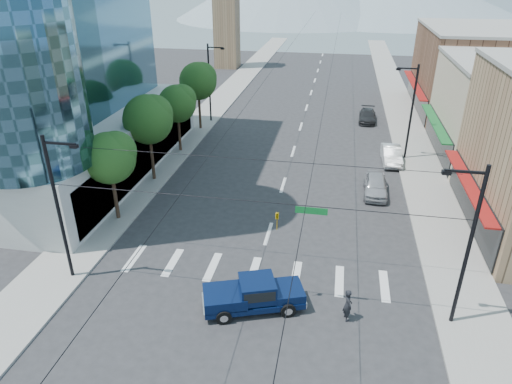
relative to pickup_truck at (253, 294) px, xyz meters
The scene contains 18 objects.
ground 2.05m from the pickup_truck, 102.68° to the left, with size 160.00×160.00×0.00m, color #28282B.
sidewalk_left 43.58m from the pickup_truck, 106.53° to the left, with size 4.00×120.00×0.15m, color gray.
sidewalk_right 43.36m from the pickup_truck, 74.47° to the left, with size 4.00×120.00×0.15m, color gray.
shop_mid 32.57m from the pickup_truck, 52.74° to the left, with size 12.00×14.00×9.00m, color tan.
shop_far 46.31m from the pickup_truck, 64.86° to the left, with size 12.00×18.00×10.00m, color brown.
clock_tower 66.67m from the pickup_truck, 104.84° to the left, with size 4.80×4.80×20.40m.
tree_near 14.48m from the pickup_truck, 145.56° to the left, with size 3.65×3.64×6.71m.
tree_midnear 19.33m from the pickup_truck, 127.65° to the left, with size 4.09×4.09×7.52m.
tree_midfar 25.01m from the pickup_truck, 117.68° to the left, with size 3.65×3.64×6.71m.
tree_far 31.40m from the pickup_truck, 111.67° to the left, with size 4.09×4.09×7.52m.
signal_rig 3.76m from the pickup_truck, 104.98° to the left, with size 21.80×0.20×9.00m.
lamp_pole_nw 33.87m from the pickup_truck, 109.20° to the left, with size 2.00×0.25×9.00m.
lamp_pole_ne 26.19m from the pickup_truck, 66.63° to the left, with size 2.00×0.25×9.00m.
pickup_truck is the anchor object (origin of this frame).
pedestrian 5.01m from the pickup_truck, ahead, with size 0.69×0.45×1.89m, color black.
parked_car_near 17.09m from the pickup_truck, 65.08° to the left, with size 1.87×4.65×1.58m, color #AFAFB4.
parked_car_mid 24.29m from the pickup_truck, 68.25° to the left, with size 1.64×4.70×1.55m, color white.
parked_car_far 35.92m from the pickup_truck, 78.43° to the left, with size 1.94×4.76×1.38m, color #28282A.
Camera 1 is at (4.09, -20.91, 16.83)m, focal length 32.00 mm.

